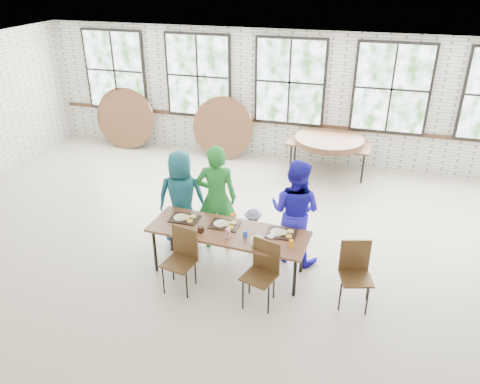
# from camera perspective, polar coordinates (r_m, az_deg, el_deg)

# --- Properties ---
(room) EXTENTS (12.00, 12.00, 12.00)m
(room) POSITION_cam_1_polar(r_m,az_deg,el_deg) (10.87, 6.08, 12.95)
(room) COLOR beige
(room) RESTS_ON ground
(dining_table) EXTENTS (2.44, 0.95, 0.74)m
(dining_table) POSITION_cam_1_polar(r_m,az_deg,el_deg) (7.01, -1.47, -5.07)
(dining_table) COLOR brown
(dining_table) RESTS_ON ground
(chair_near_left) EXTENTS (0.49, 0.48, 0.95)m
(chair_near_left) POSITION_cam_1_polar(r_m,az_deg,el_deg) (6.84, -7.07, -7.48)
(chair_near_left) COLOR #493118
(chair_near_left) RESTS_ON ground
(chair_near_right) EXTENTS (0.52, 0.51, 0.95)m
(chair_near_right) POSITION_cam_1_polar(r_m,az_deg,el_deg) (6.53, 2.78, -9.15)
(chair_near_right) COLOR #493118
(chair_near_right) RESTS_ON ground
(chair_spare) EXTENTS (0.52, 0.51, 0.95)m
(chair_spare) POSITION_cam_1_polar(r_m,az_deg,el_deg) (6.70, 13.87, -8.97)
(chair_spare) COLOR #493118
(chair_spare) RESTS_ON ground
(adult_teal) EXTENTS (0.91, 0.70, 1.64)m
(adult_teal) POSITION_cam_1_polar(r_m,az_deg,el_deg) (7.79, -7.12, -0.71)
(adult_teal) COLOR #195D60
(adult_teal) RESTS_ON ground
(adult_green) EXTENTS (0.74, 0.56, 1.81)m
(adult_green) POSITION_cam_1_polar(r_m,az_deg,el_deg) (7.55, -2.87, -0.73)
(adult_green) COLOR #1E7328
(adult_green) RESTS_ON ground
(toddler) EXTENTS (0.57, 0.43, 0.79)m
(toddler) POSITION_cam_1_polar(r_m,az_deg,el_deg) (7.65, 1.59, -4.72)
(toddler) COLOR #151742
(toddler) RESTS_ON ground
(adult_blue) EXTENTS (0.97, 0.83, 1.72)m
(adult_blue) POSITION_cam_1_polar(r_m,az_deg,el_deg) (7.30, 6.73, -2.35)
(adult_blue) COLOR #211BBD
(adult_blue) RESTS_ON ground
(storage_table) EXTENTS (1.85, 0.88, 0.74)m
(storage_table) POSITION_cam_1_polar(r_m,az_deg,el_deg) (10.50, 10.77, 5.60)
(storage_table) COLOR brown
(storage_table) RESTS_ON ground
(tabletop_clutter) EXTENTS (1.99, 0.61, 0.11)m
(tabletop_clutter) POSITION_cam_1_polar(r_m,az_deg,el_deg) (6.94, -0.55, -4.72)
(tabletop_clutter) COLOR black
(tabletop_clutter) RESTS_ON dining_table
(round_tops_stacked) EXTENTS (1.50, 1.50, 0.13)m
(round_tops_stacked) POSITION_cam_1_polar(r_m,az_deg,el_deg) (10.46, 10.82, 6.21)
(round_tops_stacked) COLOR brown
(round_tops_stacked) RESTS_ON storage_table
(round_tops_leaning) EXTENTS (4.19, 0.49, 1.48)m
(round_tops_leaning) POSITION_cam_1_polar(r_m,az_deg,el_deg) (11.94, -10.17, 8.48)
(round_tops_leaning) COLOR brown
(round_tops_leaning) RESTS_ON ground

